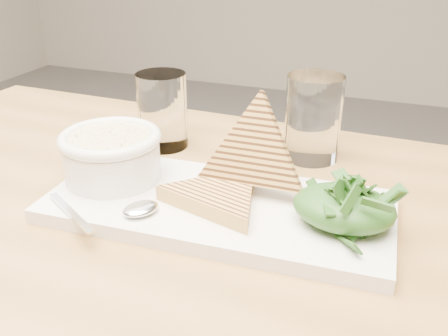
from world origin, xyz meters
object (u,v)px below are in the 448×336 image
(glass_near, at_px, (163,111))
(soup_bowl, at_px, (112,161))
(table_top, at_px, (178,256))
(glass_far, at_px, (313,118))
(platter, at_px, (218,207))

(glass_near, bearing_deg, soup_bowl, -87.54)
(table_top, bearing_deg, glass_far, 71.60)
(glass_near, distance_m, glass_far, 0.22)
(soup_bowl, relative_size, glass_near, 1.06)
(platter, bearing_deg, soup_bowl, 176.81)
(table_top, distance_m, glass_near, 0.28)
(glass_near, bearing_deg, glass_far, 9.41)
(platter, height_order, glass_far, glass_far)
(table_top, bearing_deg, platter, 73.78)
(table_top, relative_size, soup_bowl, 9.86)
(glass_far, bearing_deg, table_top, -108.40)
(soup_bowl, bearing_deg, platter, -3.19)
(glass_near, xyz_separation_m, glass_far, (0.22, 0.04, 0.00))
(platter, xyz_separation_m, soup_bowl, (-0.15, 0.01, 0.03))
(glass_far, bearing_deg, soup_bowl, -138.51)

